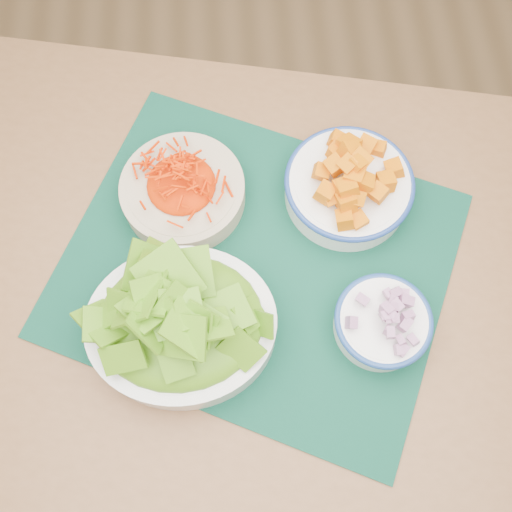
{
  "coord_description": "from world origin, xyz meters",
  "views": [
    {
      "loc": [
        -0.13,
        0.05,
        1.57
      ],
      "look_at": [
        -0.11,
        0.35,
        0.78
      ],
      "focal_mm": 40.0,
      "sensor_mm": 36.0,
      "label": 1
    }
  ],
  "objects_px": {
    "table": "(248,306)",
    "lettuce_bowl": "(180,322)",
    "carrot_bowl": "(182,188)",
    "onion_bowl": "(383,321)",
    "squash_bowl": "(350,182)",
    "placemat": "(256,263)"
  },
  "relations": [
    {
      "from": "table",
      "to": "lettuce_bowl",
      "type": "distance_m",
      "value": 0.19
    },
    {
      "from": "carrot_bowl",
      "to": "onion_bowl",
      "type": "relative_size",
      "value": 1.53
    },
    {
      "from": "carrot_bowl",
      "to": "onion_bowl",
      "type": "distance_m",
      "value": 0.36
    },
    {
      "from": "squash_bowl",
      "to": "carrot_bowl",
      "type": "bearing_deg",
      "value": 177.29
    },
    {
      "from": "carrot_bowl",
      "to": "placemat",
      "type": "bearing_deg",
      "value": -47.94
    },
    {
      "from": "table",
      "to": "lettuce_bowl",
      "type": "bearing_deg",
      "value": -134.7
    },
    {
      "from": "placemat",
      "to": "onion_bowl",
      "type": "distance_m",
      "value": 0.21
    },
    {
      "from": "table",
      "to": "placemat",
      "type": "relative_size",
      "value": 2.43
    },
    {
      "from": "carrot_bowl",
      "to": "onion_bowl",
      "type": "xyz_separation_m",
      "value": [
        0.28,
        -0.23,
        0.0
      ]
    },
    {
      "from": "placemat",
      "to": "lettuce_bowl",
      "type": "relative_size",
      "value": 2.1
    },
    {
      "from": "squash_bowl",
      "to": "lettuce_bowl",
      "type": "relative_size",
      "value": 0.78
    },
    {
      "from": "carrot_bowl",
      "to": "squash_bowl",
      "type": "bearing_deg",
      "value": -2.71
    },
    {
      "from": "table",
      "to": "carrot_bowl",
      "type": "bearing_deg",
      "value": 132.15
    },
    {
      "from": "onion_bowl",
      "to": "table",
      "type": "bearing_deg",
      "value": 158.31
    },
    {
      "from": "placemat",
      "to": "lettuce_bowl",
      "type": "distance_m",
      "value": 0.16
    },
    {
      "from": "squash_bowl",
      "to": "lettuce_bowl",
      "type": "height_order",
      "value": "lettuce_bowl"
    },
    {
      "from": "carrot_bowl",
      "to": "squash_bowl",
      "type": "xyz_separation_m",
      "value": [
        0.26,
        -0.01,
        0.01
      ]
    },
    {
      "from": "table",
      "to": "lettuce_bowl",
      "type": "height_order",
      "value": "lettuce_bowl"
    },
    {
      "from": "lettuce_bowl",
      "to": "onion_bowl",
      "type": "relative_size",
      "value": 1.62
    },
    {
      "from": "carrot_bowl",
      "to": "onion_bowl",
      "type": "bearing_deg",
      "value": -39.67
    },
    {
      "from": "placemat",
      "to": "squash_bowl",
      "type": "relative_size",
      "value": 2.69
    },
    {
      "from": "carrot_bowl",
      "to": "lettuce_bowl",
      "type": "height_order",
      "value": "lettuce_bowl"
    }
  ]
}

